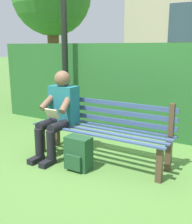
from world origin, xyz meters
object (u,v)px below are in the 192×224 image
at_px(park_bench, 103,128).
at_px(backpack, 78,153).
at_px(person_seated, 59,112).
at_px(lamp_post, 64,12).

xyz_separation_m(park_bench, backpack, (0.10, 0.43, -0.23)).
height_order(park_bench, backpack, park_bench).
height_order(person_seated, lamp_post, lamp_post).
xyz_separation_m(person_seated, backpack, (-0.50, 0.26, -0.41)).
xyz_separation_m(backpack, lamp_post, (1.20, -1.34, 1.84)).
distance_m(person_seated, backpack, 0.69).
relative_size(park_bench, lamp_post, 0.53).
height_order(person_seated, backpack, person_seated).
distance_m(park_bench, person_seated, 0.65).
height_order(park_bench, person_seated, person_seated).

